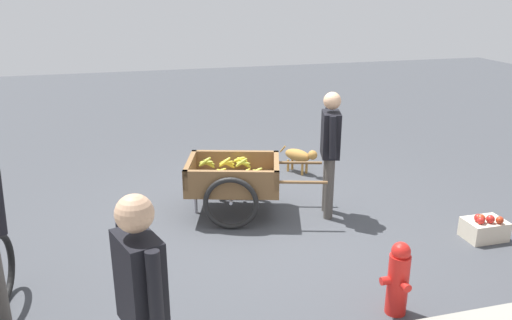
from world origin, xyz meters
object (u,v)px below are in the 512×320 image
fire_hydrant (398,279)px  fruit_cart (234,180)px  apple_crate (484,228)px  bystander_person (142,299)px  vendor_person (330,144)px  dog (300,156)px

fire_hydrant → fruit_cart: bearing=-69.2°
apple_crate → bystander_person: 4.21m
fire_hydrant → bystander_person: size_ratio=0.41×
vendor_person → apple_crate: vendor_person is taller
fruit_cart → dog: (-1.26, -1.15, -0.17)m
dog → fruit_cart: bearing=42.4°
vendor_person → apple_crate: size_ratio=3.47×
fruit_cart → dog: fruit_cart is taller
fruit_cart → vendor_person: bearing=163.4°
dog → bystander_person: size_ratio=0.36×
dog → fire_hydrant: fire_hydrant is taller
fruit_cart → apple_crate: (-2.53, 1.38, -0.31)m
dog → apple_crate: (-1.27, 2.54, -0.14)m
vendor_person → dog: 1.62m
vendor_person → bystander_person: bystander_person is taller
fruit_cart → fire_hydrant: bearing=110.8°
apple_crate → bystander_person: bystander_person is taller
fruit_cart → apple_crate: fruit_cart is taller
fire_hydrant → apple_crate: bearing=-149.2°
vendor_person → fire_hydrant: (0.20, 2.03, -0.57)m
fire_hydrant → apple_crate: 1.92m
vendor_person → fire_hydrant: bearing=84.2°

